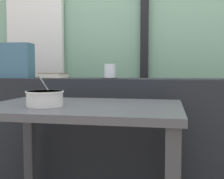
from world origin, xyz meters
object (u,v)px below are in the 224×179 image
coaster_square (110,78)px  juice_glass (110,72)px  soup_bowl (45,99)px  breakfast_table (83,126)px  throw_pillow (11,61)px  closed_book (53,75)px

coaster_square → juice_glass: (0.00, 0.00, 0.05)m
soup_bowl → breakfast_table: bearing=32.3°
breakfast_table → coaster_square: size_ratio=10.03×
coaster_square → throw_pillow: bearing=178.0°
soup_bowl → closed_book: bearing=109.3°
throw_pillow → closed_book: bearing=5.1°
breakfast_table → soup_bowl: (-0.16, -0.10, 0.15)m
throw_pillow → soup_bowl: size_ratio=1.73×
breakfast_table → coaster_square: 0.61m
breakfast_table → closed_book: closed_book is taller
coaster_square → closed_book: closed_book is taller
juice_glass → closed_book: bearing=172.7°
breakfast_table → throw_pillow: 1.02m
breakfast_table → throw_pillow: bearing=141.4°
closed_book → throw_pillow: 0.35m
throw_pillow → soup_bowl: throw_pillow is taller
throw_pillow → breakfast_table: bearing=-38.6°
juice_glass → breakfast_table: bearing=-92.7°
soup_bowl → juice_glass: bearing=74.2°
breakfast_table → throw_pillow: size_ratio=3.13×
closed_book → soup_bowl: size_ratio=1.08×
closed_book → breakfast_table: bearing=-56.2°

